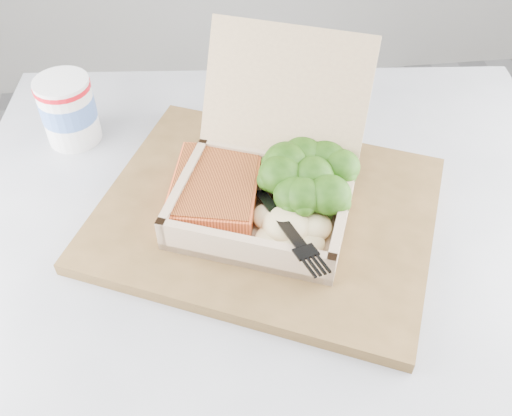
{
  "coord_description": "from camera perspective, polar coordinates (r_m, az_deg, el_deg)",
  "views": [
    {
      "loc": [
        0.28,
        0.09,
        1.23
      ],
      "look_at": [
        0.34,
        0.54,
        0.77
      ],
      "focal_mm": 40.0,
      "sensor_mm": 36.0,
      "label": 1
    }
  ],
  "objects": [
    {
      "name": "salmon_fillet",
      "position": [
        0.67,
        -4.1,
        1.94
      ],
      "size": [
        0.13,
        0.15,
        0.03
      ],
      "primitive_type": "cube",
      "rotation": [
        0.0,
        0.0,
        -0.23
      ],
      "color": "orange",
      "rests_on": "takeout_container"
    },
    {
      "name": "mashed_potatoes",
      "position": [
        0.63,
        3.03,
        -1.66
      ],
      "size": [
        0.09,
        0.08,
        0.03
      ],
      "primitive_type": "ellipsoid",
      "color": "#D3C688",
      "rests_on": "takeout_container"
    },
    {
      "name": "serving_tray",
      "position": [
        0.69,
        1.05,
        -0.42
      ],
      "size": [
        0.49,
        0.45,
        0.02
      ],
      "primitive_type": "cube",
      "rotation": [
        0.0,
        0.0,
        -0.44
      ],
      "color": "brown",
      "rests_on": "cafe_table"
    },
    {
      "name": "paper_cup",
      "position": [
        0.82,
        -18.3,
        9.43
      ],
      "size": [
        0.07,
        0.07,
        0.09
      ],
      "color": "silver",
      "rests_on": "cafe_table"
    },
    {
      "name": "receipt",
      "position": [
        0.86,
        2.49,
        9.83
      ],
      "size": [
        0.08,
        0.14,
        0.0
      ],
      "primitive_type": "cube",
      "rotation": [
        0.0,
        0.0,
        0.1
      ],
      "color": "white",
      "rests_on": "cafe_table"
    },
    {
      "name": "plastic_fork",
      "position": [
        0.64,
        1.55,
        0.35
      ],
      "size": [
        0.06,
        0.16,
        0.02
      ],
      "rotation": [
        0.0,
        0.0,
        3.42
      ],
      "color": "black",
      "rests_on": "mashed_potatoes"
    },
    {
      "name": "broccoli_pile",
      "position": [
        0.67,
        5.64,
        2.55
      ],
      "size": [
        0.13,
        0.13,
        0.05
      ],
      "primitive_type": null,
      "color": "#376C18",
      "rests_on": "takeout_container"
    },
    {
      "name": "cafe_table",
      "position": [
        0.81,
        1.92,
        -13.26
      ],
      "size": [
        0.85,
        0.85,
        0.72
      ],
      "rotation": [
        0.0,
        0.0,
        -0.1
      ],
      "color": "black",
      "rests_on": "floor"
    },
    {
      "name": "takeout_container",
      "position": [
        0.67,
        1.35,
        3.77
      ],
      "size": [
        0.27,
        0.29,
        0.17
      ],
      "rotation": [
        0.0,
        0.0,
        -0.39
      ],
      "color": "tan",
      "rests_on": "serving_tray"
    }
  ]
}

